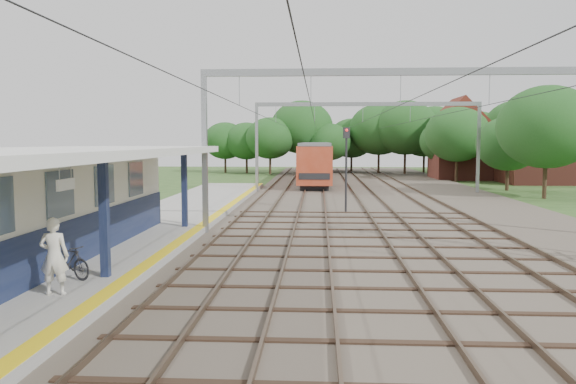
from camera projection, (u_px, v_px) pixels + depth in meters
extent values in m
cube|color=#473D33|center=(379.00, 199.00, 38.53)|extent=(18.00, 90.00, 0.10)
cube|color=gray|center=(141.00, 234.00, 23.24)|extent=(5.00, 52.00, 0.35)
cube|color=yellow|center=(195.00, 230.00, 23.10)|extent=(0.45, 52.00, 0.01)
cube|color=beige|center=(16.00, 209.00, 16.19)|extent=(3.20, 18.00, 3.40)
cube|color=#131C3D|center=(72.00, 244.00, 16.19)|extent=(0.06, 18.00, 1.40)
cube|color=slate|center=(70.00, 192.00, 16.05)|extent=(0.05, 16.00, 1.30)
cube|color=#131C3D|center=(104.00, 218.00, 15.04)|extent=(0.22, 0.22, 3.20)
cube|color=#131C3D|center=(184.00, 189.00, 23.99)|extent=(0.22, 0.22, 3.20)
cube|color=silver|center=(33.00, 154.00, 14.99)|extent=(6.40, 20.00, 0.24)
cube|color=white|center=(66.00, 185.00, 12.96)|extent=(0.06, 0.85, 0.26)
cube|color=brown|center=(260.00, 197.00, 38.97)|extent=(0.07, 88.00, 0.15)
cube|color=brown|center=(281.00, 197.00, 38.89)|extent=(0.07, 88.00, 0.15)
cube|color=brown|center=(303.00, 197.00, 38.81)|extent=(0.07, 88.00, 0.15)
cube|color=brown|center=(324.00, 197.00, 38.73)|extent=(0.07, 88.00, 0.15)
cube|color=brown|center=(357.00, 197.00, 38.60)|extent=(0.07, 88.00, 0.15)
cube|color=brown|center=(378.00, 197.00, 38.53)|extent=(0.07, 88.00, 0.15)
cube|color=brown|center=(410.00, 197.00, 38.41)|extent=(0.07, 88.00, 0.15)
cube|color=brown|center=(431.00, 197.00, 38.33)|extent=(0.07, 88.00, 0.15)
cube|color=gray|center=(205.00, 153.00, 23.80)|extent=(0.22, 0.22, 7.00)
cube|color=gray|center=(408.00, 72.00, 23.03)|extent=(17.00, 0.20, 0.30)
cube|color=gray|center=(257.00, 148.00, 43.69)|extent=(0.22, 0.22, 7.00)
cube|color=gray|center=(478.00, 148.00, 42.76)|extent=(0.22, 0.22, 7.00)
cube|color=gray|center=(367.00, 104.00, 42.92)|extent=(17.00, 0.20, 0.30)
cylinder|color=black|center=(270.00, 119.00, 38.45)|extent=(0.02, 88.00, 0.02)
cylinder|color=black|center=(314.00, 119.00, 38.29)|extent=(0.02, 88.00, 0.02)
cylinder|color=black|center=(368.00, 119.00, 38.09)|extent=(0.02, 88.00, 0.02)
cylinder|color=black|center=(422.00, 119.00, 37.89)|extent=(0.02, 88.00, 0.02)
cylinder|color=#382619|center=(240.00, 162.00, 70.00)|extent=(0.28, 0.28, 2.88)
ellipsoid|color=#1E4C1B|center=(240.00, 134.00, 69.69)|extent=(6.72, 6.72, 5.76)
cylinder|color=#382619|center=(289.00, 163.00, 71.68)|extent=(0.28, 0.28, 2.52)
ellipsoid|color=#1E4C1B|center=(289.00, 139.00, 71.40)|extent=(5.88, 5.88, 5.04)
cylinder|color=#382619|center=(337.00, 161.00, 68.33)|extent=(0.28, 0.28, 3.24)
ellipsoid|color=#1E4C1B|center=(337.00, 128.00, 67.98)|extent=(7.56, 7.56, 6.48)
cylinder|color=#382619|center=(384.00, 163.00, 70.02)|extent=(0.28, 0.28, 2.70)
ellipsoid|color=#1E4C1B|center=(385.00, 136.00, 69.72)|extent=(6.30, 6.30, 5.40)
cylinder|color=#382619|center=(498.00, 175.00, 45.80)|extent=(0.28, 0.28, 2.52)
ellipsoid|color=#1E4C1B|center=(500.00, 137.00, 45.53)|extent=(5.88, 5.88, 5.04)
cylinder|color=#382619|center=(457.00, 165.00, 61.67)|extent=(0.28, 0.28, 2.88)
ellipsoid|color=#1E4C1B|center=(458.00, 133.00, 61.35)|extent=(6.72, 6.72, 5.76)
cube|color=brown|center=(541.00, 160.00, 53.31)|extent=(7.00, 6.00, 4.50)
cube|color=maroon|center=(543.00, 127.00, 53.03)|extent=(4.99, 6.12, 4.99)
cube|color=brown|center=(471.00, 156.00, 59.53)|extent=(8.00, 6.00, 5.00)
cube|color=maroon|center=(472.00, 123.00, 59.23)|extent=(5.52, 6.12, 5.52)
imported|color=silver|center=(54.00, 256.00, 13.30)|extent=(0.72, 0.52, 1.86)
imported|color=black|center=(69.00, 261.00, 14.89)|extent=(1.58, 1.08, 0.93)
cube|color=black|center=(315.00, 181.00, 52.25)|extent=(2.27, 16.19, 0.44)
cube|color=#A43218|center=(315.00, 162.00, 52.09)|extent=(2.83, 17.59, 3.07)
cube|color=black|center=(315.00, 159.00, 52.06)|extent=(2.87, 16.19, 0.88)
cube|color=slate|center=(315.00, 144.00, 51.94)|extent=(2.61, 17.59, 0.28)
cube|color=black|center=(316.00, 171.00, 70.34)|extent=(2.27, 16.19, 0.44)
cube|color=#A43218|center=(316.00, 157.00, 70.18)|extent=(2.83, 17.59, 3.07)
cube|color=black|center=(316.00, 154.00, 70.16)|extent=(2.87, 16.19, 0.88)
cube|color=slate|center=(316.00, 144.00, 70.04)|extent=(2.61, 17.59, 0.28)
cylinder|color=black|center=(346.00, 174.00, 30.94)|extent=(0.16, 0.16, 4.36)
cube|color=black|center=(346.00, 133.00, 30.74)|extent=(0.38, 0.30, 0.60)
sphere|color=red|center=(347.00, 130.00, 30.63)|extent=(0.15, 0.15, 0.15)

